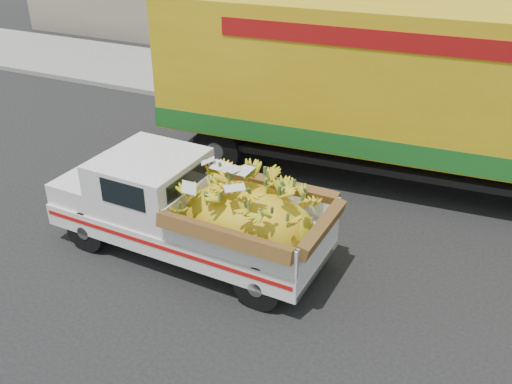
% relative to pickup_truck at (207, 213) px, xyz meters
% --- Properties ---
extents(ground, '(100.00, 100.00, 0.00)m').
position_rel_pickup_truck_xyz_m(ground, '(1.30, -0.67, -0.92)').
color(ground, black).
rests_on(ground, ground).
extents(curb, '(60.00, 0.25, 0.15)m').
position_rel_pickup_truck_xyz_m(curb, '(1.30, 6.86, -0.85)').
color(curb, gray).
rests_on(curb, ground).
extents(sidewalk, '(60.00, 4.00, 0.14)m').
position_rel_pickup_truck_xyz_m(sidewalk, '(1.30, 8.96, -0.85)').
color(sidewalk, gray).
rests_on(sidewalk, ground).
extents(pickup_truck, '(4.96, 1.97, 1.72)m').
position_rel_pickup_truck_xyz_m(pickup_truck, '(0.00, 0.00, 0.00)').
color(pickup_truck, black).
rests_on(pickup_truck, ground).
extents(semi_trailer, '(12.04, 3.30, 3.80)m').
position_rel_pickup_truck_xyz_m(semi_trailer, '(2.96, 4.41, 1.20)').
color(semi_trailer, black).
rests_on(semi_trailer, ground).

